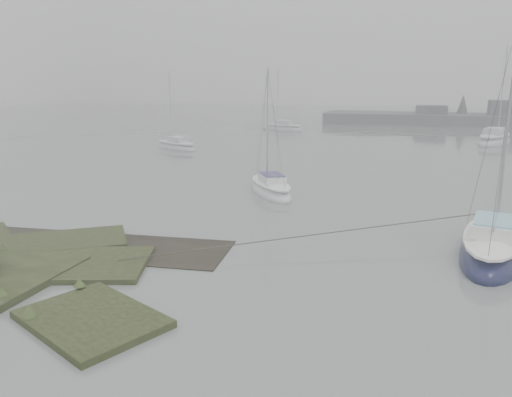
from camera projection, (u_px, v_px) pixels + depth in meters
name	position (u px, v px, depth m)	size (l,w,h in m)	color
ground	(312.00, 153.00, 40.71)	(160.00, 160.00, 0.00)	slate
sailboat_main	(493.00, 248.00, 16.87)	(3.14, 6.39, 8.63)	#111435
sailboat_white	(271.00, 189.00, 26.08)	(4.03, 4.99, 6.93)	silver
sailboat_far_a	(176.00, 147.00, 42.80)	(5.10, 3.65, 6.92)	#A0A4AA
sailboat_far_b	(494.00, 141.00, 46.44)	(4.68, 7.18, 9.66)	silver
sailboat_far_c	(283.00, 128.00, 58.77)	(5.71, 3.37, 7.65)	#ADB1B7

